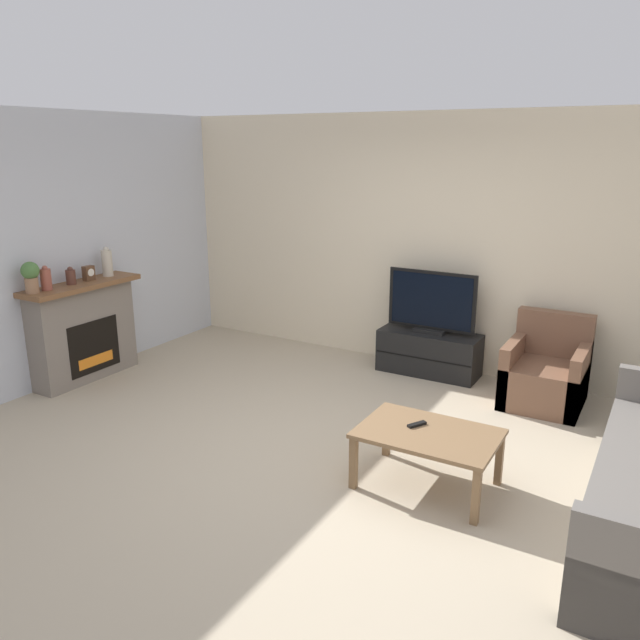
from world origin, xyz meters
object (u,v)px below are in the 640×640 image
at_px(coffee_table, 428,438).
at_px(mantel_clock, 89,273).
at_px(mantel_vase_left, 46,279).
at_px(tv_stand, 429,353).
at_px(remote, 417,424).
at_px(armchair, 546,375).
at_px(tv, 431,304).
at_px(potted_plant, 31,275).
at_px(fireplace, 83,330).
at_px(mantel_vase_centre_left, 71,276).
at_px(mantel_vase_right, 107,262).

bearing_deg(coffee_table, mantel_clock, 174.36).
bearing_deg(mantel_vase_left, tv_stand, 37.26).
height_order(coffee_table, remote, remote).
bearing_deg(armchair, remote, -105.45).
xyz_separation_m(tv, armchair, (1.23, -0.20, -0.49)).
bearing_deg(tv_stand, mantel_vase_left, -142.74).
xyz_separation_m(potted_plant, coffee_table, (3.83, 0.27, -0.82)).
bearing_deg(tv, fireplace, -147.66).
xyz_separation_m(fireplace, tv, (3.05, 1.93, 0.24)).
relative_size(mantel_clock, tv_stand, 0.14).
height_order(mantel_vase_left, mantel_vase_centre_left, mantel_vase_left).
bearing_deg(mantel_vase_right, tv_stand, 27.21).
relative_size(mantel_vase_centre_left, coffee_table, 0.19).
relative_size(potted_plant, coffee_table, 0.31).
relative_size(mantel_vase_centre_left, remote, 1.20).
height_order(fireplace, coffee_table, fireplace).
distance_m(mantel_vase_centre_left, tv_stand, 3.75).
relative_size(fireplace, mantel_vase_right, 3.97).
relative_size(fireplace, potted_plant, 4.18).
relative_size(tv, remote, 6.29).
height_order(tv_stand, armchair, armchair).
relative_size(mantel_vase_centre_left, mantel_vase_right, 0.57).
distance_m(fireplace, potted_plant, 0.86).
bearing_deg(fireplace, coffee_table, -3.78).
bearing_deg(mantel_clock, mantel_vase_left, -90.09).
bearing_deg(mantel_vase_right, remote, -8.79).
height_order(mantel_vase_left, coffee_table, mantel_vase_left).
relative_size(mantel_vase_left, tv_stand, 0.22).
height_order(mantel_vase_left, tv_stand, mantel_vase_left).
bearing_deg(coffee_table, tv_stand, 110.20).
relative_size(fireplace, mantel_vase_left, 5.26).
distance_m(mantel_vase_left, remote, 3.80).
bearing_deg(mantel_vase_right, tv, 27.18).
xyz_separation_m(fireplace, mantel_clock, (0.02, 0.12, 0.58)).
xyz_separation_m(tv, coffee_table, (0.80, -2.18, -0.39)).
height_order(potted_plant, tv, potted_plant).
bearing_deg(mantel_vase_left, mantel_vase_right, 90.00).
relative_size(mantel_clock, potted_plant, 0.50).
bearing_deg(mantel_vase_left, fireplace, 92.54).
relative_size(mantel_vase_right, remote, 2.09).
relative_size(mantel_clock, coffee_table, 0.16).
bearing_deg(mantel_vase_left, mantel_clock, 89.91).
bearing_deg(tv, mantel_vase_centre_left, -146.28).
xyz_separation_m(mantel_vase_left, remote, (3.73, 0.17, -0.70)).
bearing_deg(coffee_table, armchair, 77.83).
bearing_deg(tv, mantel_vase_left, -142.77).
bearing_deg(tv_stand, mantel_vase_right, -152.79).
bearing_deg(mantel_vase_left, tv, 37.23).
distance_m(mantel_vase_right, tv_stand, 3.54).
height_order(armchair, coffee_table, armchair).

